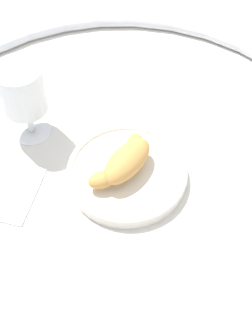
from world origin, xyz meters
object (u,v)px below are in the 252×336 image
(pastry_plate, at_px, (126,175))
(juice_glass_left, at_px, (22,92))
(croissant_large, at_px, (124,162))
(folded_napkin, at_px, (2,189))

(pastry_plate, relative_size, juice_glass_left, 1.37)
(croissant_large, height_order, folded_napkin, croissant_large)
(pastry_plate, xyz_separation_m, juice_glass_left, (0.02, 0.19, 0.08))
(pastry_plate, height_order, juice_glass_left, juice_glass_left)
(juice_glass_left, height_order, folded_napkin, juice_glass_left)
(pastry_plate, height_order, folded_napkin, pastry_plate)
(croissant_large, xyz_separation_m, folded_napkin, (-0.11, 0.16, -0.04))
(croissant_large, bearing_deg, pastry_plate, -99.58)
(croissant_large, distance_m, folded_napkin, 0.20)
(juice_glass_left, bearing_deg, pastry_plate, -95.01)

